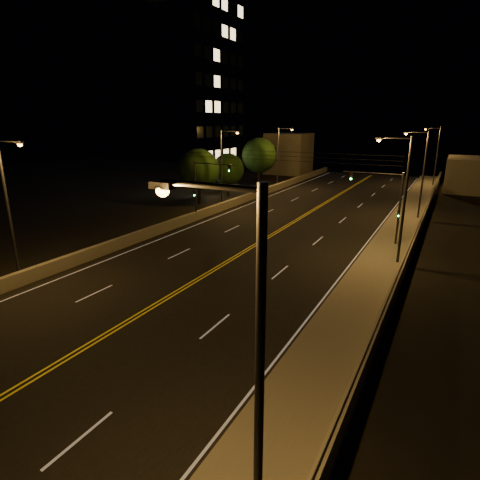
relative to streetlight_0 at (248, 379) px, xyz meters
The scene contains 23 objects.
road 23.36m from the streetlight_0, 120.51° to the left, with size 18.00×120.00×0.02m, color black.
sidewalk 20.30m from the streetlight_0, 92.14° to the left, with size 3.60×120.00×0.30m, color gray.
curb 20.47m from the streetlight_0, 97.57° to the left, with size 0.14×120.00×0.15m, color gray.
parapet_wall 20.14m from the streetlight_0, 87.31° to the left, with size 0.30×120.00×1.00m, color gray.
jersey_barrier 29.42m from the streetlight_0, 137.55° to the left, with size 0.45×120.00×0.96m, color gray.
distant_building_right 65.85m from the streetlight_0, 85.67° to the left, with size 6.00×10.00×5.12m, color gray.
distant_building_left 77.82m from the streetlight_0, 110.72° to the left, with size 8.00×8.00×8.14m, color gray.
parapet_rail 20.02m from the streetlight_0, 87.31° to the left, with size 0.06×0.06×120.00m, color black.
lane_markings 23.30m from the streetlight_0, 120.61° to the left, with size 17.32×116.00×0.00m.
streetlight_0 is the anchor object (origin of this frame).
streetlight_1 24.54m from the streetlight_0, 90.00° to the left, with size 2.55×0.28×9.55m.
streetlight_2 40.96m from the streetlight_0, 90.00° to the left, with size 2.55×0.28×9.55m.
streetlight_3 67.70m from the streetlight_0, 90.00° to the left, with size 2.55×0.28×9.55m.
streetlight_4 23.23m from the streetlight_0, 157.50° to the left, with size 2.55×0.28×9.55m.
streetlight_5 41.64m from the streetlight_0, 121.03° to the left, with size 2.55×0.28×9.55m.
streetlight_6 57.36m from the streetlight_0, 111.97° to the left, with size 2.55×0.28×9.55m.
traffic_signal_right 29.52m from the streetlight_0, 92.91° to the left, with size 5.11×0.31×6.47m.
traffic_signal_left 35.83m from the streetlight_0, 124.67° to the left, with size 5.11×0.31×6.47m.
overhead_wires 31.33m from the streetlight_0, 111.64° to the left, with size 22.00×0.03×0.83m.
building_tower 63.90m from the streetlight_0, 130.36° to the left, with size 24.00×15.00×29.70m.
tree_0 45.27m from the streetlight_0, 124.99° to the left, with size 5.30×5.30×7.18m.
tree_1 50.85m from the streetlight_0, 120.14° to the left, with size 4.53×4.53×6.13m.
tree_2 61.35m from the streetlight_0, 115.19° to the left, with size 5.83×5.83×7.90m.
Camera 1 is at (14.70, -5.86, 10.56)m, focal length 30.00 mm.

